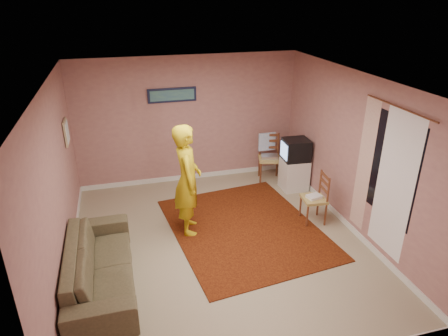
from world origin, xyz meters
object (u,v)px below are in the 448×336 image
object	(u,v)px
tv_cabinet	(294,174)
person	(187,180)
chair_b	(315,193)
sofa	(100,265)
crt_tv	(296,150)
chair_a	(270,153)

from	to	relation	value
tv_cabinet	person	bearing A→B (deg)	-157.43
chair_b	sofa	bearing A→B (deg)	-72.32
sofa	person	size ratio (longest dim) A/B	1.17
crt_tv	chair_b	world-z (taller)	crt_tv
chair_a	sofa	world-z (taller)	chair_a
tv_cabinet	person	xyz separation A→B (m)	(-2.34, -0.97, 0.62)
tv_cabinet	chair_b	size ratio (longest dim) A/B	1.31
sofa	person	distance (m)	1.86
chair_b	tv_cabinet	bearing A→B (deg)	176.41
tv_cabinet	crt_tv	bearing A→B (deg)	177.08
chair_a	person	xyz separation A→B (m)	(-2.00, -1.49, 0.33)
chair_a	tv_cabinet	bearing A→B (deg)	-41.52
chair_b	sofa	world-z (taller)	chair_b
chair_b	person	size ratio (longest dim) A/B	0.26
crt_tv	chair_a	distance (m)	0.66
chair_b	person	distance (m)	2.19
sofa	tv_cabinet	bearing A→B (deg)	-62.28
chair_a	sofa	size ratio (longest dim) A/B	0.25
crt_tv	person	bearing A→B (deg)	-154.46
tv_cabinet	person	distance (m)	2.61
tv_cabinet	sofa	distance (m)	4.25
chair_a	chair_b	bearing A→B (deg)	-70.52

